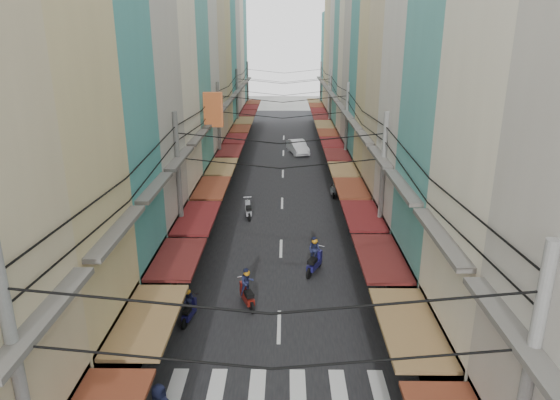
# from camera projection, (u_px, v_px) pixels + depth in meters

# --- Properties ---
(ground) EXTENTS (160.00, 160.00, 0.00)m
(ground) POSITION_uv_depth(u_px,v_px,m) (280.00, 302.00, 22.64)
(ground) COLOR slate
(ground) RESTS_ON ground
(road) EXTENTS (10.00, 80.00, 0.02)m
(road) POSITION_uv_depth(u_px,v_px,m) (283.00, 180.00, 41.61)
(road) COLOR black
(road) RESTS_ON ground
(sidewalk_left) EXTENTS (3.00, 80.00, 0.06)m
(sidewalk_left) POSITION_uv_depth(u_px,v_px,m) (205.00, 180.00, 41.68)
(sidewalk_left) COLOR gray
(sidewalk_left) RESTS_ON ground
(sidewalk_right) EXTENTS (3.00, 80.00, 0.06)m
(sidewalk_right) POSITION_uv_depth(u_px,v_px,m) (361.00, 180.00, 41.53)
(sidewalk_right) COLOR gray
(sidewalk_right) RESTS_ON ground
(crosswalk) EXTENTS (7.55, 2.40, 0.01)m
(crosswalk) POSITION_uv_depth(u_px,v_px,m) (277.00, 392.00, 16.93)
(crosswalk) COLOR silver
(crosswalk) RESTS_ON ground
(building_row_left) EXTENTS (7.80, 67.67, 23.70)m
(building_row_left) POSITION_uv_depth(u_px,v_px,m) (171.00, 61.00, 35.36)
(building_row_left) COLOR beige
(building_row_left) RESTS_ON ground
(building_row_right) EXTENTS (7.80, 68.98, 22.59)m
(building_row_right) POSITION_uv_depth(u_px,v_px,m) (395.00, 67.00, 35.18)
(building_row_right) COLOR teal
(building_row_right) RESTS_ON ground
(utility_poles) EXTENTS (10.20, 66.13, 8.20)m
(utility_poles) POSITION_uv_depth(u_px,v_px,m) (282.00, 109.00, 34.80)
(utility_poles) COLOR slate
(utility_poles) RESTS_ON ground
(white_car) EXTENTS (5.15, 3.00, 1.71)m
(white_car) POSITION_uv_depth(u_px,v_px,m) (298.00, 154.00, 50.95)
(white_car) COLOR #BABABE
(white_car) RESTS_ON ground
(bicycle) EXTENTS (1.68, 0.85, 1.10)m
(bicycle) POSITION_uv_depth(u_px,v_px,m) (434.00, 296.00, 23.23)
(bicycle) COLOR black
(bicycle) RESTS_ON ground
(moving_scooters) EXTENTS (8.00, 19.03, 1.94)m
(moving_scooters) POSITION_uv_depth(u_px,v_px,m) (273.00, 256.00, 26.11)
(moving_scooters) COLOR black
(moving_scooters) RESTS_ON ground
(parked_scooters) EXTENTS (12.67, 13.40, 0.93)m
(parked_scooters) POSITION_uv_depth(u_px,v_px,m) (389.00, 353.00, 18.30)
(parked_scooters) COLOR black
(parked_scooters) RESTS_ON ground
(pedestrians) EXTENTS (12.26, 22.13, 2.25)m
(pedestrians) POSITION_uv_depth(u_px,v_px,m) (192.00, 261.00, 24.38)
(pedestrians) COLOR black
(pedestrians) RESTS_ON ground
(market_umbrella) EXTENTS (2.40, 2.40, 2.53)m
(market_umbrella) POSITION_uv_depth(u_px,v_px,m) (447.00, 333.00, 16.41)
(market_umbrella) COLOR #B2B2B7
(market_umbrella) RESTS_ON ground
(traffic_sign) EXTENTS (0.10, 0.65, 2.98)m
(traffic_sign) POSITION_uv_depth(u_px,v_px,m) (396.00, 250.00, 22.84)
(traffic_sign) COLOR slate
(traffic_sign) RESTS_ON ground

